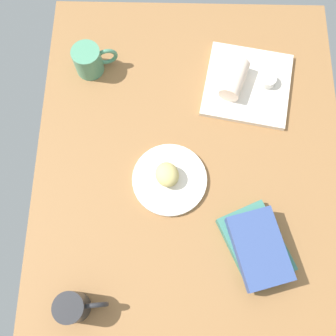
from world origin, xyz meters
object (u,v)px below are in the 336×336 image
Objects in this scene: book_stack at (257,247)px; second_mug at (74,307)px; round_plate at (170,180)px; scone_pastry at (167,175)px; sauce_cup at (268,80)px; breakfast_wrap at (234,79)px; square_plate at (247,85)px; coffee_mug at (89,60)px.

second_mug reaches higher than book_stack.
scone_pastry is at bearing -125.78° from round_plate.
scone_pastry is 1.45× the size of sauce_cup.
scone_pastry is 31.06cm from book_stack.
second_mug is at bearing 76.77° from breakfast_wrap.
scone_pastry is at bearing 76.50° from breakfast_wrap.
scone_pastry reaches higher than square_plate.
book_stack reaches higher than sauce_cup.
sauce_cup is 0.20× the size of book_stack.
breakfast_wrap reaches higher than book_stack.
breakfast_wrap is at bearing 147.36° from second_mug.
scone_pastry is (-0.49, -0.67, 3.28)cm from round_plate.
scone_pastry is 36.02cm from breakfast_wrap.
scone_pastry is 39.11cm from square_plate.
coffee_mug is 71.24cm from second_mug.
book_stack is (18.81, 23.67, 2.55)cm from round_plate.
scone_pastry is 0.29× the size of book_stack.
square_plate is 5.15× the size of sauce_cup.
breakfast_wrap is at bearing -85.84° from sauce_cup.
square_plate is 49.92cm from book_stack.
coffee_mug is (-4.82, -54.48, 1.68)cm from sauce_cup.
book_stack is (50.28, -5.61, 0.16)cm from sauce_cup.
breakfast_wrap is (-30.72, 18.89, 3.96)cm from round_plate.
sauce_cup is at bearing -156.44° from breakfast_wrap.
coffee_mug is at bearing -145.23° from round_plate.
square_plate reaches higher than round_plate.
coffee_mug is (-55.10, -48.87, 1.52)cm from book_stack.
second_mug is at bearing -32.40° from scone_pastry.
coffee_mug is at bearing -145.59° from scone_pastry.
round_plate is 42.11cm from second_mug.
coffee_mug is at bearing -95.06° from sauce_cup.
square_plate is at bearing -156.44° from breakfast_wrap.
sauce_cup is (-30.99, 29.95, -0.89)cm from scone_pastry.
breakfast_wrap is 0.49× the size of book_stack.
square_plate is 1.91× the size of coffee_mug.
breakfast_wrap reaches higher than square_plate.
sauce_cup is 0.38× the size of second_mug.
sauce_cup is (-31.47, 29.27, 2.39)cm from round_plate.
book_stack is (49.86, 0.16, 2.45)cm from square_plate.
second_mug is (65.96, -46.64, 4.32)cm from square_plate.
sauce_cup is at bearing 84.94° from coffee_mug.
square_plate is 1.03× the size of book_stack.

